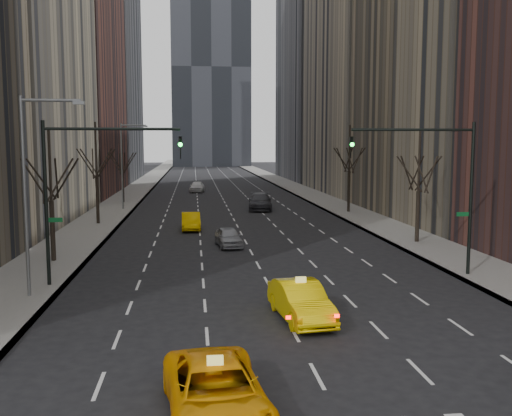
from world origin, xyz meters
name	(u,v)px	position (x,y,z in m)	size (l,w,h in m)	color
ground	(317,376)	(0.00, 0.00, 0.00)	(400.00, 400.00, 0.00)	black
sidewalk_left	(136,190)	(-12.25, 70.00, 0.07)	(4.50, 320.00, 0.15)	slate
sidewalk_right	(298,189)	(12.25, 70.00, 0.07)	(4.50, 320.00, 0.15)	slate
bld_left_far	(61,33)	(-21.50, 66.00, 22.00)	(14.00, 28.00, 44.00)	brown
bld_left_deep	(96,20)	(-21.50, 96.00, 30.00)	(14.00, 30.00, 60.00)	slate
bld_right_far	(372,15)	(21.50, 64.00, 25.00)	(14.00, 28.00, 50.00)	#B9AC8D
bld_right_deep	(323,29)	(21.50, 95.00, 29.00)	(14.00, 30.00, 58.00)	slate
tree_lw_b	(51,201)	(-12.00, 18.00, 3.72)	(3.36, 3.50, 7.82)	black
tree_lw_c	(97,179)	(-12.00, 34.00, 4.04)	(3.36, 3.50, 8.74)	black
tree_lw_d	(123,173)	(-12.00, 52.00, 3.56)	(3.36, 3.50, 7.36)	black
tree_rw_b	(418,191)	(12.00, 22.00, 3.72)	(3.36, 3.50, 7.82)	black
tree_rw_c	(349,173)	(12.00, 40.00, 4.04)	(3.36, 3.50, 8.74)	black
traffic_mast_left	(81,176)	(-9.11, 12.00, 5.49)	(6.69, 0.39, 8.00)	black
traffic_mast_right	(441,174)	(9.11, 12.00, 5.49)	(6.69, 0.39, 8.00)	black
streetlight_near	(32,176)	(-10.84, 10.00, 5.62)	(2.83, 0.22, 9.00)	slate
streetlight_far	(125,157)	(-10.84, 45.00, 5.62)	(2.83, 0.22, 9.00)	slate
taxi_suv	(216,393)	(-3.17, -2.48, 0.74)	(2.47, 5.36, 1.49)	#FFA705
taxi_sedan	(301,301)	(0.54, 5.58, 0.77)	(1.62, 4.65, 1.53)	yellow
silver_sedan_ahead	(229,237)	(-1.34, 22.29, 0.66)	(1.56, 3.88, 1.32)	gray
far_taxi	(191,221)	(-3.94, 30.25, 0.71)	(1.50, 4.30, 1.42)	#E9B104
far_suv_grey	(260,202)	(3.36, 43.80, 0.87)	(2.43, 5.99, 1.74)	#2B2B30
far_car_white	(197,187)	(-3.21, 66.85, 0.81)	(1.92, 4.76, 1.62)	white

